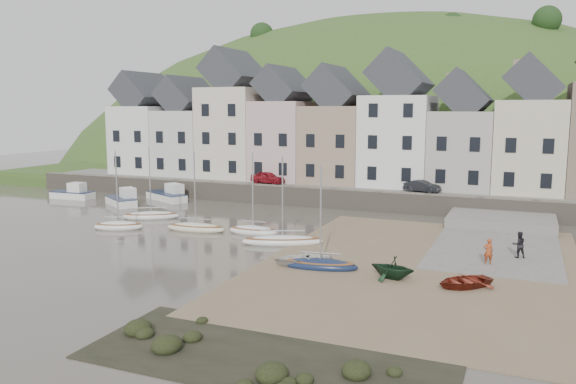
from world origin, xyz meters
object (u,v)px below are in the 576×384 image
at_px(sailboat_0, 151,216).
at_px(car_left, 268,177).
at_px(person_dark, 519,245).
at_px(car_right, 422,186).
at_px(rowboat_white, 302,259).
at_px(rowboat_green, 392,267).
at_px(rowboat_red, 464,281).
at_px(person_red, 488,251).

relative_size(sailboat_0, car_left, 1.73).
relative_size(person_dark, car_right, 0.49).
bearing_deg(rowboat_white, rowboat_green, 54.66).
xyz_separation_m(rowboat_green, rowboat_red, (3.77, -0.03, -0.33)).
xyz_separation_m(sailboat_0, rowboat_red, (26.53, -9.38, 0.12)).
relative_size(car_left, car_right, 1.10).
height_order(car_left, car_right, car_left).
bearing_deg(rowboat_white, car_left, -179.32).
bearing_deg(rowboat_green, person_dark, 149.70).
xyz_separation_m(rowboat_red, person_dark, (2.53, 7.23, 0.56)).
bearing_deg(car_right, rowboat_white, -176.26).
bearing_deg(rowboat_red, person_red, 126.99).
relative_size(rowboat_red, car_left, 0.84).
bearing_deg(rowboat_white, sailboat_0, -145.54).
bearing_deg(rowboat_green, rowboat_white, -85.78).
bearing_deg(rowboat_white, rowboat_red, 57.17).
xyz_separation_m(rowboat_red, car_left, (-21.85, 22.93, 1.84)).
relative_size(rowboat_green, person_dark, 1.50).
height_order(sailboat_0, rowboat_white, sailboat_0).
height_order(rowboat_white, rowboat_green, rowboat_green).
height_order(person_dark, car_left, car_left).
height_order(rowboat_white, rowboat_red, rowboat_white).
bearing_deg(person_dark, car_right, -81.85).
relative_size(rowboat_white, person_red, 2.23).
distance_m(sailboat_0, rowboat_green, 24.61).
relative_size(rowboat_red, person_dark, 1.88).
bearing_deg(person_red, rowboat_green, 27.73).
bearing_deg(person_dark, car_left, -53.45).
xyz_separation_m(sailboat_0, person_dark, (29.06, -2.14, 0.68)).
bearing_deg(rowboat_white, car_right, 143.11).
bearing_deg(car_right, sailboat_0, 135.49).
height_order(rowboat_red, person_dark, person_dark).
distance_m(rowboat_red, car_right, 23.80).
bearing_deg(rowboat_red, person_dark, 117.87).
distance_m(rowboat_green, rowboat_red, 3.79).
bearing_deg(person_dark, rowboat_white, 8.36).
bearing_deg(rowboat_green, rowboat_red, 100.45).
bearing_deg(person_dark, sailboat_0, -24.89).
distance_m(sailboat_0, rowboat_red, 28.14).
xyz_separation_m(car_left, car_right, (15.74, 0.00, -0.07)).
xyz_separation_m(rowboat_green, car_right, (-2.34, 22.91, 1.44)).
bearing_deg(sailboat_0, car_right, 33.58).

